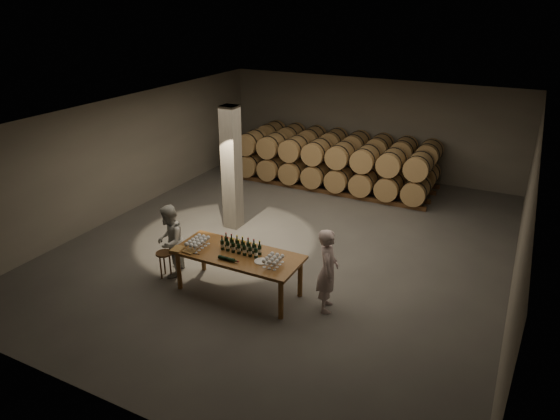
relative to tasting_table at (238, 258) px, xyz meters
The scene contains 15 objects.
room 3.34m from the tasting_table, 123.69° to the left, with size 12.00×12.00×12.00m.
tasting_table is the anchor object (origin of this frame).
barrel_stack_back 7.72m from the tasting_table, 94.23° to the left, with size 6.26×0.95×1.57m.
barrel_stack_front 6.33m from the tasting_table, 95.17° to the left, with size 6.26×0.95×1.57m.
bottle_cluster 0.23m from the tasting_table, 70.07° to the left, with size 0.86×0.23×0.31m.
lying_bottles 0.38m from the tasting_table, 95.63° to the right, with size 0.45×0.08×0.08m.
glass_cluster_left 0.92m from the tasting_table, behind, with size 0.31×0.53×0.19m.
glass_cluster_right 0.88m from the tasting_table, ahead, with size 0.31×0.42×0.17m.
plate 0.60m from the tasting_table, ahead, with size 0.28×0.28×0.02m, color white.
notebook_near 0.99m from the tasting_table, 156.43° to the right, with size 0.24×0.19×0.03m, color olive.
notebook_corner 1.26m from the tasting_table, 160.74° to the right, with size 0.22×0.28×0.02m, color olive.
pen 0.84m from the tasting_table, 150.56° to the right, with size 0.01×0.01×0.14m, color black.
stool 1.78m from the tasting_table, behind, with size 0.35×0.35×0.59m.
person_man 1.84m from the tasting_table, ahead, with size 0.62×0.41×1.69m, color beige.
person_woman 1.68m from the tasting_table, behind, with size 0.78×0.61×1.61m, color silver.
Camera 1 is at (4.73, -9.97, 5.63)m, focal length 32.00 mm.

